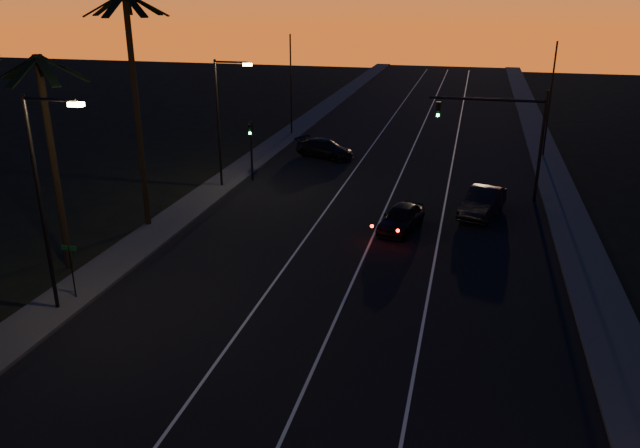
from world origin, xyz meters
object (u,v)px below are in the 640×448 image
(signal_mast, at_px, (503,125))
(cross_car, at_px, (325,149))
(right_car, at_px, (482,202))
(lead_car, at_px, (401,218))

(signal_mast, height_order, cross_car, signal_mast)
(right_car, xyz_separation_m, cross_car, (-12.30, 11.11, -0.08))
(signal_mast, bearing_deg, cross_car, 150.18)
(signal_mast, height_order, lead_car, signal_mast)
(cross_car, bearing_deg, lead_car, -61.79)
(right_car, distance_m, cross_car, 16.57)
(signal_mast, relative_size, cross_car, 1.33)
(lead_car, relative_size, right_car, 0.97)
(signal_mast, bearing_deg, lead_car, -126.32)
(lead_car, relative_size, cross_car, 0.93)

